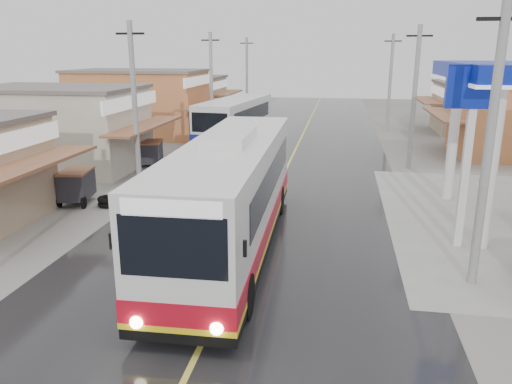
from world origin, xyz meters
The scene contains 12 objects.
ground centered at (0.00, 0.00, 0.00)m, with size 120.00×120.00×0.00m, color slate.
road centered at (0.00, 15.00, 0.01)m, with size 12.00×90.00×0.02m, color black.
centre_line centered at (0.00, 15.00, 0.02)m, with size 0.15×90.00×0.01m, color #D8CC4C.
shopfronts_left centered at (-13.00, 18.00, 0.00)m, with size 11.00×44.00×5.20m, color tan, non-canonical shape.
utility_poles_left centered at (-7.00, 16.00, 0.00)m, with size 1.60×50.00×8.00m, color gray, non-canonical shape.
utility_poles_right centered at (7.00, 15.00, 0.00)m, with size 1.60×36.00×8.00m, color gray, non-canonical shape.
coach_bus centered at (-0.53, 1.48, 1.96)m, with size 3.16×13.08×4.06m.
second_bus centered at (-4.41, 20.47, 1.79)m, with size 3.84×10.25×3.32m.
cyclist centered at (-3.71, 7.59, 0.71)m, with size 1.27×2.12×2.16m.
tricycle_near centered at (-8.54, 5.54, 0.87)m, with size 1.61×2.01×1.52m.
tricycle_far centered at (-8.00, 13.29, 0.86)m, with size 1.68×2.03×1.50m.
tyre_stack centered at (-6.99, 5.33, 0.23)m, with size 0.88×0.88×0.45m.
Camera 1 is at (2.95, -14.31, 6.61)m, focal length 35.00 mm.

